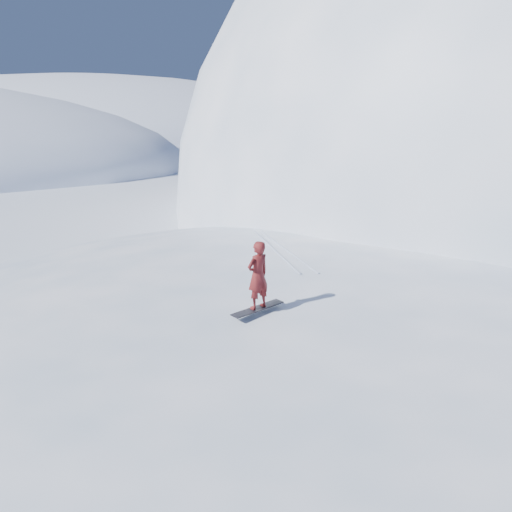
{
  "coord_description": "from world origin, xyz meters",
  "views": [
    {
      "loc": [
        -3.15,
        -11.28,
        6.94
      ],
      "look_at": [
        -2.61,
        0.4,
        3.5
      ],
      "focal_mm": 32.0,
      "sensor_mm": 36.0,
      "label": 1
    }
  ],
  "objects": [
    {
      "name": "board_tracks",
      "position": [
        -1.52,
        5.01,
        2.42
      ],
      "size": [
        1.82,
        5.9,
        0.04
      ],
      "color": "silver",
      "rests_on": "ground"
    },
    {
      "name": "wind_bumps",
      "position": [
        -0.56,
        2.12,
        0.0
      ],
      "size": [
        16.0,
        14.4,
        1.0
      ],
      "color": "white",
      "rests_on": "ground"
    },
    {
      "name": "snowboarder",
      "position": [
        -2.61,
        -0.6,
        3.3
      ],
      "size": [
        0.76,
        0.72,
        1.74
      ],
      "primitive_type": "imported",
      "rotation": [
        0.0,
        0.0,
        3.82
      ],
      "color": "maroon",
      "rests_on": "snowboard"
    },
    {
      "name": "peak_shoulder",
      "position": [
        10.0,
        20.0,
        0.0
      ],
      "size": [
        28.0,
        24.0,
        18.0
      ],
      "primitive_type": "ellipsoid",
      "color": "white",
      "rests_on": "ground"
    },
    {
      "name": "far_ridge_c",
      "position": [
        -40.0,
        110.0,
        0.0
      ],
      "size": [
        140.0,
        90.0,
        36.0
      ],
      "primitive_type": "ellipsoid",
      "color": "white",
      "rests_on": "ground"
    },
    {
      "name": "snowboard",
      "position": [
        -2.61,
        -0.6,
        2.41
      ],
      "size": [
        1.4,
        1.21,
        0.03
      ],
      "primitive_type": "cube",
      "rotation": [
        0.0,
        0.0,
        0.68
      ],
      "color": "black",
      "rests_on": "near_ridge"
    },
    {
      "name": "ground",
      "position": [
        0.0,
        0.0,
        0.0
      ],
      "size": [
        400.0,
        400.0,
        0.0
      ],
      "primitive_type": "plane",
      "color": "white",
      "rests_on": "ground"
    },
    {
      "name": "near_ridge",
      "position": [
        1.0,
        3.0,
        0.0
      ],
      "size": [
        36.0,
        28.0,
        4.8
      ],
      "primitive_type": "ellipsoid",
      "color": "white",
      "rests_on": "ground"
    }
  ]
}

